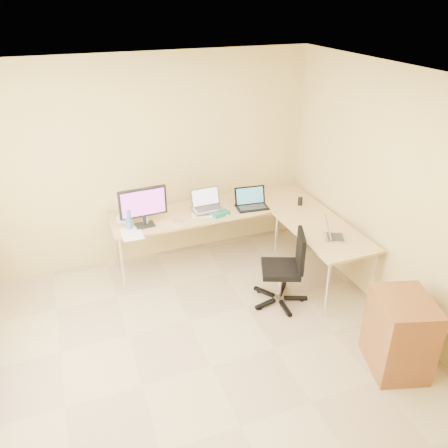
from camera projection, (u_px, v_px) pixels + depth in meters
name	position (u px, v px, depth m)	size (l,w,h in m)	color
floor	(212.00, 366.00, 4.36)	(4.50, 4.50, 0.00)	tan
ceiling	(207.00, 88.00, 3.16)	(4.50, 4.50, 0.00)	white
wall_back	(149.00, 163.00, 5.62)	(4.50, 4.50, 0.00)	#CFB96E
wall_right	(413.00, 210.00, 4.43)	(4.50, 4.50, 0.00)	#CFB96E
desk_main	(216.00, 233.00, 5.95)	(2.65, 0.70, 0.73)	tan
desk_return	(321.00, 257.00, 5.43)	(0.70, 1.30, 0.73)	tan
monitor	(143.00, 207.00, 5.25)	(0.56, 0.18, 0.48)	black
book_stack	(216.00, 211.00, 5.65)	(0.22, 0.30, 0.05)	#186C54
laptop_center	(208.00, 200.00, 5.59)	(0.38, 0.29, 0.24)	#979AAB
laptop_black	(252.00, 199.00, 5.74)	(0.40, 0.29, 0.25)	black
keyboard	(210.00, 214.00, 5.61)	(0.43, 0.12, 0.02)	white
mouse	(220.00, 212.00, 5.64)	(0.10, 0.06, 0.03)	white
mug	(146.00, 221.00, 5.38)	(0.09, 0.09, 0.09)	white
cd_stack	(179.00, 221.00, 5.43)	(0.13, 0.13, 0.03)	silver
water_bottle	(129.00, 219.00, 5.24)	(0.07, 0.07, 0.25)	#4160A2
papers	(132.00, 234.00, 5.18)	(0.23, 0.33, 0.01)	white
white_box	(126.00, 218.00, 5.47)	(0.20, 0.14, 0.07)	silver
desk_fan	(126.00, 205.00, 5.52)	(0.23, 0.23, 0.29)	white
black_cup	(300.00, 201.00, 5.85)	(0.06, 0.06, 0.10)	black
laptop_return	(336.00, 230.00, 5.05)	(0.23, 0.30, 0.20)	beige
office_chair	(281.00, 264.00, 5.04)	(0.54, 0.54, 0.90)	black
cabinet	(399.00, 336.00, 4.21)	(0.48, 0.59, 0.82)	brown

